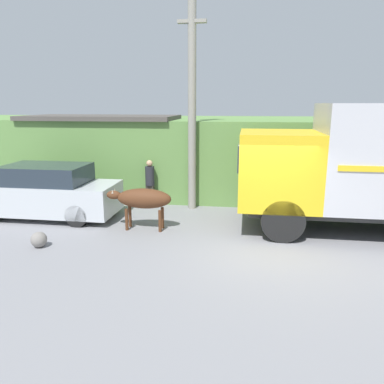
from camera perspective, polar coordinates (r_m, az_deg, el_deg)
name	(u,v)px	position (r m, az deg, el deg)	size (l,w,h in m)	color
ground_plane	(261,247)	(9.56, 10.50, -8.25)	(60.00, 60.00, 0.00)	gray
hillside_embankment	(257,155)	(15.52, 9.95, 5.63)	(32.00, 5.83, 2.89)	#608C47
building_backdrop	(103,155)	(14.85, -13.36, 5.46)	(5.64, 2.70, 3.04)	#C6B793
cargo_truck	(380,164)	(11.12, 26.78, 3.82)	(7.06, 2.49, 3.49)	#2D2D2D
brown_cow	(143,199)	(10.53, -7.53, -1.07)	(1.86, 0.56, 1.18)	#512D19
parked_suv	(45,192)	(12.47, -21.53, -0.03)	(4.53, 1.75, 1.65)	silver
pedestrian_on_hill	(150,181)	(12.89, -6.43, 1.67)	(0.35, 0.35, 1.61)	#38332D
utility_pole	(192,104)	(12.31, 0.01, 13.27)	(0.90, 0.26, 6.73)	gray
roadside_rock	(39,240)	(10.08, -22.30, -6.72)	(0.39, 0.39, 0.39)	gray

